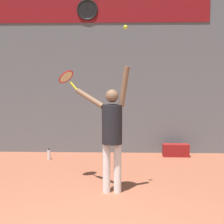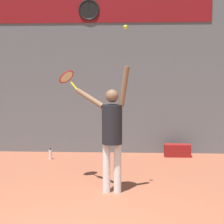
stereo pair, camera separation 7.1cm
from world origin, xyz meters
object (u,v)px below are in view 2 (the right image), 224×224
Objects in this scene: tennis_player at (112,129)px; equipment_bag at (177,150)px; scoreboard_clock at (89,10)px; tennis_racket at (67,78)px; water_bottle at (50,154)px; tennis_ball at (126,27)px.

tennis_player reaches higher than equipment_bag.
scoreboard_clock is 0.83× the size of equipment_bag.
tennis_racket is (-0.12, -2.46, -1.77)m from scoreboard_clock.
tennis_ball is at bearing -51.43° from water_bottle.
tennis_racket is at bearing 148.54° from tennis_player.
water_bottle is 3.18m from equipment_bag.
scoreboard_clock reaches higher than equipment_bag.
scoreboard_clock is 1.28× the size of tennis_racket.
tennis_player is (0.72, -2.98, -2.64)m from scoreboard_clock.
scoreboard_clock is at bearing 40.95° from water_bottle.
tennis_racket is (-0.84, 0.52, 0.88)m from tennis_player.
tennis_player is 2.90m from water_bottle.
scoreboard_clock is 1.99× the size of water_bottle.
tennis_ball reaches higher than tennis_racket.
water_bottle is (-0.76, 1.70, -1.85)m from tennis_racket.
equipment_bag is (3.16, 0.42, 0.04)m from water_bottle.
tennis_player is at bearing -54.02° from water_bottle.
tennis_racket is at bearing -65.77° from water_bottle.
tennis_racket reaches higher than water_bottle.
water_bottle is at bearing -172.42° from equipment_bag.
equipment_bag is (2.27, -0.35, -3.58)m from scoreboard_clock.
scoreboard_clock is 7.93× the size of tennis_ball.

